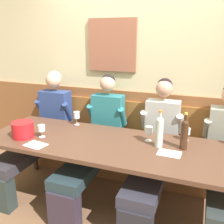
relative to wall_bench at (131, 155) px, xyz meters
name	(u,v)px	position (x,y,z in m)	size (l,w,h in m)	color
ground_plane	(108,214)	(0.00, -0.83, -0.29)	(6.80, 6.80, 0.02)	brown
room_wall_back	(139,65)	(0.00, 0.26, 1.12)	(6.80, 0.12, 2.80)	beige
wood_wainscot_panel	(136,131)	(0.00, 0.21, 0.25)	(6.80, 0.03, 1.07)	brown
wall_bench	(131,155)	(0.00, 0.00, 0.00)	(2.97, 0.42, 0.94)	brown
dining_table	(113,149)	(0.00, -0.70, 0.39)	(2.67, 0.89, 0.73)	brown
person_center_left_seat	(41,129)	(-1.09, -0.38, 0.35)	(0.50, 1.31, 1.31)	#2B3734
person_right_seat	(96,138)	(-0.32, -0.39, 0.34)	(0.49, 1.30, 1.30)	#342A3A
person_center_right_seat	(155,147)	(0.37, -0.39, 0.34)	(0.49, 1.30, 1.30)	#25252E
ice_bucket	(23,130)	(-0.93, -0.88, 0.54)	(0.22, 0.22, 0.17)	red
wine_bottle_clear_water	(184,133)	(0.67, -0.59, 0.61)	(0.07, 0.07, 0.36)	#3F2516
wine_bottle_amber_mid	(159,131)	(0.44, -0.62, 0.61)	(0.08, 0.08, 0.36)	silver
wine_glass_near_bucket	(77,115)	(-0.59, -0.35, 0.57)	(0.07, 0.07, 0.16)	silver
wine_glass_right_end	(187,132)	(0.68, -0.37, 0.55)	(0.07, 0.07, 0.13)	silver
wine_glass_by_bottle	(41,128)	(-0.75, -0.81, 0.55)	(0.07, 0.07, 0.13)	silver
wine_glass_center_front	(149,131)	(0.32, -0.52, 0.56)	(0.08, 0.08, 0.15)	silver
tasting_sheet_left_guest	(169,153)	(0.56, -0.74, 0.45)	(0.21, 0.15, 0.00)	white
tasting_sheet_right_guest	(36,145)	(-0.69, -1.01, 0.45)	(0.21, 0.15, 0.00)	white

